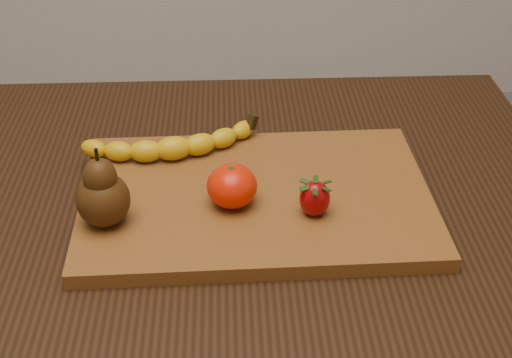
{
  "coord_description": "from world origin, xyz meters",
  "views": [
    {
      "loc": [
        0.04,
        -0.78,
        1.31
      ],
      "look_at": [
        0.07,
        -0.02,
        0.8
      ],
      "focal_mm": 50.0,
      "sensor_mm": 36.0,
      "label": 1
    }
  ],
  "objects_px": {
    "pear": "(101,187)",
    "mandarin": "(232,186)",
    "cutting_board": "(256,198)",
    "table": "(205,253)"
  },
  "relations": [
    {
      "from": "pear",
      "to": "table",
      "type": "bearing_deg",
      "value": 33.56
    },
    {
      "from": "cutting_board",
      "to": "mandarin",
      "type": "distance_m",
      "value": 0.05
    },
    {
      "from": "pear",
      "to": "mandarin",
      "type": "relative_size",
      "value": 1.61
    },
    {
      "from": "pear",
      "to": "mandarin",
      "type": "xyz_separation_m",
      "value": [
        0.15,
        0.03,
        -0.02
      ]
    },
    {
      "from": "pear",
      "to": "cutting_board",
      "type": "bearing_deg",
      "value": 16.42
    },
    {
      "from": "cutting_board",
      "to": "pear",
      "type": "bearing_deg",
      "value": -164.76
    },
    {
      "from": "mandarin",
      "to": "cutting_board",
      "type": "bearing_deg",
      "value": 38.56
    },
    {
      "from": "pear",
      "to": "mandarin",
      "type": "height_order",
      "value": "pear"
    },
    {
      "from": "table",
      "to": "pear",
      "type": "relative_size",
      "value": 9.81
    },
    {
      "from": "cutting_board",
      "to": "mandarin",
      "type": "xyz_separation_m",
      "value": [
        -0.03,
        -0.02,
        0.04
      ]
    }
  ]
}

